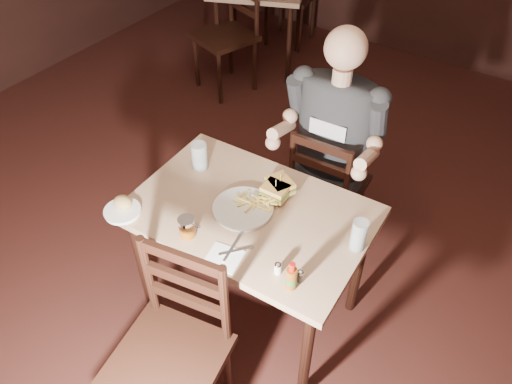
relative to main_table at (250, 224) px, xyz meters
The scene contains 22 objects.
room_shell 0.75m from the main_table, 140.57° to the right, with size 7.00×7.00×7.00m.
main_table is the anchor object (origin of this frame).
chair_far 0.76m from the main_table, 84.47° to the left, with size 0.40×0.44×0.86m, color black, non-canonical shape.
chair_near 0.71m from the main_table, 86.29° to the right, with size 0.44×0.48×0.96m, color black, non-canonical shape.
bg_chair_near 2.38m from the main_table, 129.71° to the left, with size 0.46×0.50×0.99m, color black, non-canonical shape.
diner 0.71m from the main_table, 83.81° to the left, with size 0.55×0.44×0.96m, color #2B2C30, non-canonical shape.
dinner_plate 0.10m from the main_table, 152.03° to the right, with size 0.27×0.27×0.02m, color white.
sandwich_left 0.25m from the main_table, 75.20° to the left, with size 0.12×0.10×0.10m, color #D7AA56, non-canonical shape.
sandwich_right 0.22m from the main_table, 69.69° to the left, with size 0.12×0.10×0.10m, color #D7AA56, non-canonical shape.
fries_pile 0.13m from the main_table, 77.83° to the left, with size 0.26×0.18×0.04m, color #F2D463, non-canonical shape.
ketchup_dollop 0.15m from the main_table, 83.96° to the left, with size 0.04×0.04×0.01m, color maroon.
glass_left 0.43m from the main_table, 162.91° to the left, with size 0.08×0.08×0.14m, color silver.
glass_right 0.53m from the main_table, ahead, with size 0.07×0.07×0.15m, color silver.
hot_sauce 0.48m from the main_table, 34.79° to the right, with size 0.04×0.04×0.14m, color brown, non-canonical shape.
salt_shaker 0.39m from the main_table, 38.05° to the right, with size 0.03×0.03×0.06m, color white, non-canonical shape.
pepper_shaker 0.46m from the main_table, 28.72° to the right, with size 0.03×0.03×0.06m, color #38332D, non-canonical shape.
syrup_dispenser 0.34m from the main_table, 117.56° to the right, with size 0.07×0.07×0.10m, color brown, non-canonical shape.
napkin 0.31m from the main_table, 77.01° to the right, with size 0.14×0.13×0.00m, color white.
knife 0.23m from the main_table, 73.37° to the right, with size 0.01×0.21×0.01m, color silver.
fork 0.27m from the main_table, 69.34° to the right, with size 0.01×0.15×0.00m, color silver.
side_plate 0.59m from the main_table, 145.04° to the right, with size 0.16×0.16×0.01m, color white.
bread_roll 0.60m from the main_table, 147.80° to the right, with size 0.09×0.08×0.05m, color tan.
Camera 1 is at (1.08, -1.20, 2.40)m, focal length 35.00 mm.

